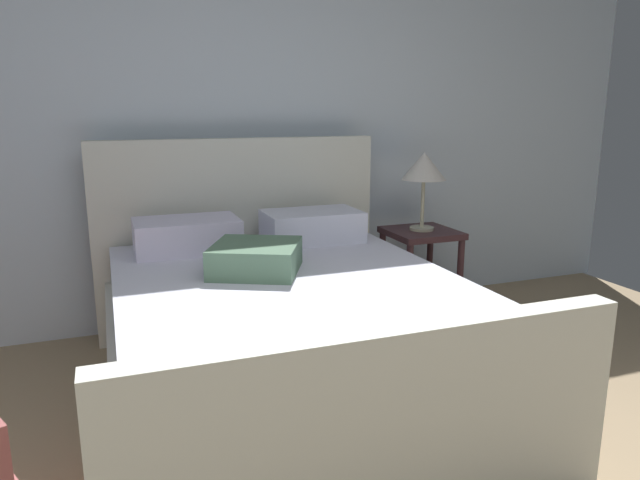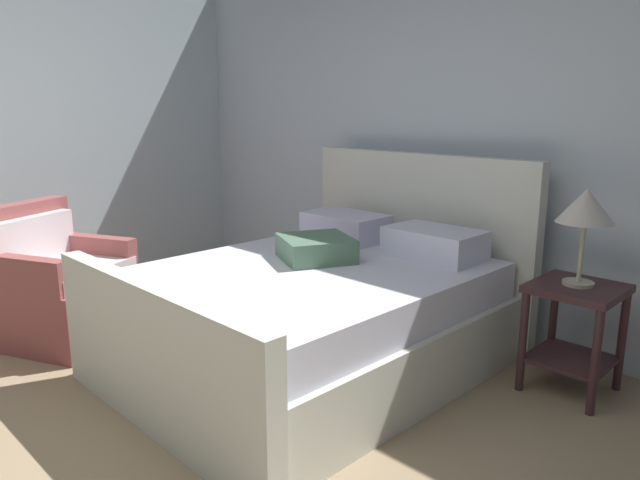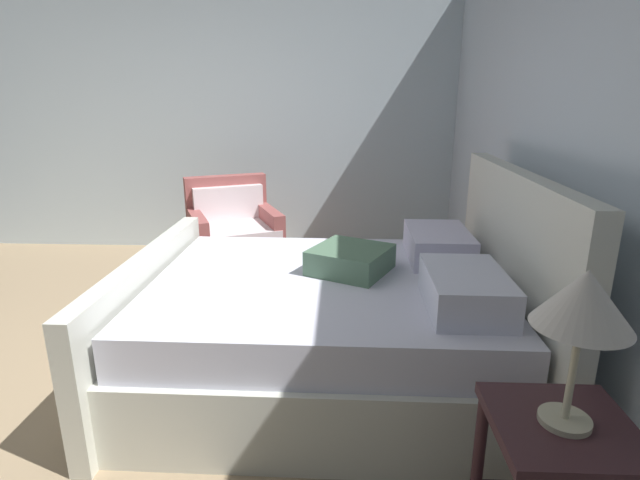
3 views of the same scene
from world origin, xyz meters
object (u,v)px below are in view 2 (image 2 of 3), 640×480
object	(u,v)px
bed	(319,309)
armchair	(58,288)
nightstand_right	(574,320)
table_lamp_right	(586,209)

from	to	relation	value
bed	armchair	size ratio (longest dim) A/B	2.23
bed	armchair	distance (m)	1.78
bed	armchair	bearing A→B (deg)	-149.35
nightstand_right	armchair	xyz separation A→B (m)	(-2.72, -1.65, -0.06)
nightstand_right	armchair	size ratio (longest dim) A/B	0.62
table_lamp_right	nightstand_right	bearing A→B (deg)	-116.57
nightstand_right	table_lamp_right	size ratio (longest dim) A/B	1.17
bed	nightstand_right	size ratio (longest dim) A/B	3.57
nightstand_right	armchair	world-z (taller)	armchair
armchair	nightstand_right	bearing A→B (deg)	31.22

